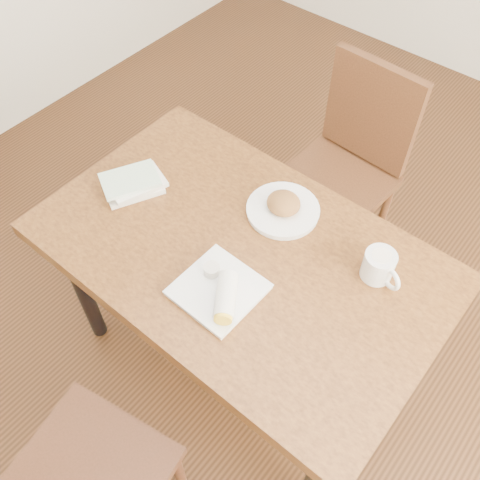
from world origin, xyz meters
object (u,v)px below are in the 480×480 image
Objects in this scene: table at (240,264)px; plate_burrito at (220,291)px; chair_far at (349,159)px; book_stack at (133,184)px; plate_scone at (283,208)px; coffee_mug at (380,266)px.

plate_burrito is (0.07, -0.17, 0.11)m from table.
chair_far is 4.02× the size of book_stack.
chair_far is at bearing 63.27° from book_stack.
chair_far reaches higher than plate_scone.
plate_scone is at bearing 27.55° from book_stack.
chair_far is 0.61m from plate_scone.
chair_far is 0.77m from coffee_mug.
book_stack is (-0.46, -0.24, 0.00)m from plate_scone.
table is 0.45m from coffee_mug.
chair_far is 3.97× the size of plate_burrito.
chair_far is 6.81× the size of coffee_mug.
chair_far is at bearing 93.51° from table.
book_stack is (-0.84, -0.22, -0.03)m from coffee_mug.
table is 0.79m from chair_far.
chair_far reaches higher than coffee_mug.
table is 5.29× the size of plate_scone.
plate_scone reaches higher than book_stack.
plate_burrito is (0.11, -0.95, 0.23)m from chair_far.
coffee_mug is at bearing 26.24° from table.
table is 0.47m from book_stack.
coffee_mug is at bearing -3.40° from plate_scone.
table is 5.42× the size of plate_burrito.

